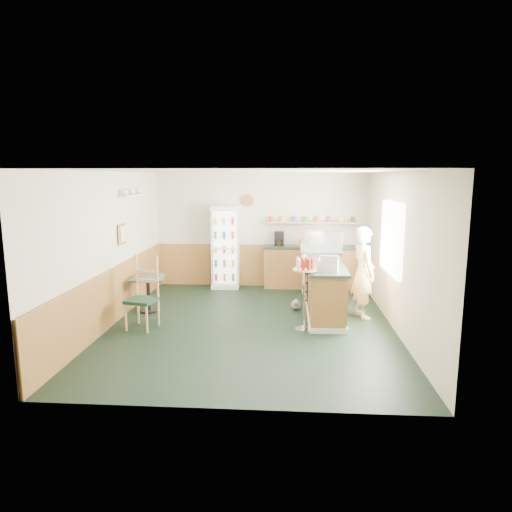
# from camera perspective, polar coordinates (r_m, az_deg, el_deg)

# --- Properties ---
(ground) EXTENTS (6.00, 6.00, 0.00)m
(ground) POSITION_cam_1_polar(r_m,az_deg,el_deg) (8.24, -0.69, -8.57)
(ground) COLOR black
(ground) RESTS_ON ground
(room_envelope) EXTENTS (5.04, 6.02, 2.72)m
(room_envelope) POSITION_cam_1_polar(r_m,az_deg,el_deg) (8.63, -1.82, 2.67)
(room_envelope) COLOR beige
(room_envelope) RESTS_ON ground
(service_counter) EXTENTS (0.68, 3.01, 1.01)m
(service_counter) POSITION_cam_1_polar(r_m,az_deg,el_deg) (9.15, 8.33, -3.79)
(service_counter) COLOR #A56C35
(service_counter) RESTS_ON ground
(back_counter) EXTENTS (2.24, 0.42, 1.69)m
(back_counter) POSITION_cam_1_polar(r_m,az_deg,el_deg) (10.80, 6.81, -1.15)
(back_counter) COLOR #A56C35
(back_counter) RESTS_ON ground
(drinks_fridge) EXTENTS (0.64, 0.54, 1.94)m
(drinks_fridge) POSITION_cam_1_polar(r_m,az_deg,el_deg) (10.75, -3.82, 1.12)
(drinks_fridge) COLOR silver
(drinks_fridge) RESTS_ON ground
(display_case) EXTENTS (0.86, 0.45, 0.49)m
(display_case) POSITION_cam_1_polar(r_m,az_deg,el_deg) (9.62, 8.17, 1.69)
(display_case) COLOR silver
(display_case) RESTS_ON service_counter
(cash_register) EXTENTS (0.38, 0.40, 0.19)m
(cash_register) POSITION_cam_1_polar(r_m,az_deg,el_deg) (7.97, 9.02, -1.10)
(cash_register) COLOR beige
(cash_register) RESTS_ON service_counter
(shopkeeper) EXTENTS (0.56, 0.66, 1.71)m
(shopkeeper) POSITION_cam_1_polar(r_m,az_deg,el_deg) (8.67, 13.26, -2.04)
(shopkeeper) COLOR tan
(shopkeeper) RESTS_ON ground
(condiment_stand) EXTENTS (0.40, 0.40, 1.25)m
(condiment_stand) POSITION_cam_1_polar(r_m,az_deg,el_deg) (7.81, 6.07, -3.30)
(condiment_stand) COLOR silver
(condiment_stand) RESTS_ON ground
(newspaper_rack) EXTENTS (0.09, 0.43, 0.86)m
(newspaper_rack) POSITION_cam_1_polar(r_m,az_deg,el_deg) (8.99, 6.14, -2.69)
(newspaper_rack) COLOR black
(newspaper_rack) RESTS_ON ground
(cafe_table) EXTENTS (0.68, 0.68, 0.69)m
(cafe_table) POSITION_cam_1_polar(r_m,az_deg,el_deg) (9.12, -13.32, -3.84)
(cafe_table) COLOR black
(cafe_table) RESTS_ON ground
(cafe_chair) EXTENTS (0.56, 0.56, 1.26)m
(cafe_chair) POSITION_cam_1_polar(r_m,az_deg,el_deg) (8.20, -13.92, -4.17)
(cafe_chair) COLOR black
(cafe_chair) RESTS_ON ground
(dog_doorstop) EXTENTS (0.20, 0.25, 0.24)m
(dog_doorstop) POSITION_cam_1_polar(r_m,az_deg,el_deg) (9.11, 5.03, -6.06)
(dog_doorstop) COLOR gray
(dog_doorstop) RESTS_ON ground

